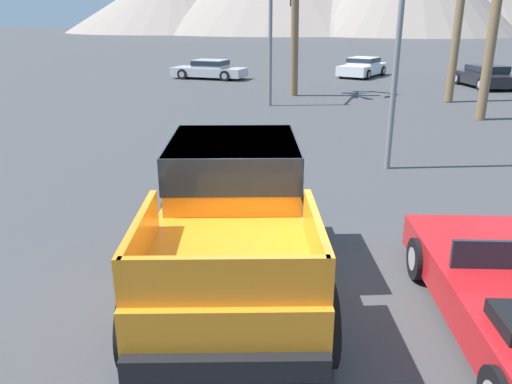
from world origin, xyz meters
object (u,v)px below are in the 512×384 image
object	(u,v)px
orange_pickup_truck	(233,210)
traffic_light_crosswalk	(282,14)
parked_car_dark	(485,76)
parked_car_silver	(209,69)
parked_car_white	(363,67)

from	to	relation	value
orange_pickup_truck	traffic_light_crosswalk	xyz separation A→B (m)	(-3.94, 16.54, 2.64)
parked_car_dark	parked_car_silver	xyz separation A→B (m)	(-15.88, -1.13, -0.02)
orange_pickup_truck	traffic_light_crosswalk	distance (m)	17.21
orange_pickup_truck	parked_car_silver	xyz separation A→B (m)	(-10.41, 23.20, -0.54)
parked_car_silver	orange_pickup_truck	bearing A→B (deg)	-154.98
parked_car_dark	traffic_light_crosswalk	xyz separation A→B (m)	(-9.41, -7.78, 3.16)
orange_pickup_truck	traffic_light_crosswalk	world-z (taller)	traffic_light_crosswalk
orange_pickup_truck	parked_car_silver	distance (m)	25.43
parked_car_white	parked_car_silver	bearing A→B (deg)	40.41
orange_pickup_truck	parked_car_white	world-z (taller)	orange_pickup_truck
parked_car_silver	traffic_light_crosswalk	xyz separation A→B (m)	(6.47, -6.66, 3.18)
parked_car_white	traffic_light_crosswalk	world-z (taller)	traffic_light_crosswalk
parked_car_dark	parked_car_white	bearing A→B (deg)	131.86
parked_car_silver	traffic_light_crosswalk	size ratio (longest dim) A/B	0.86
parked_car_dark	traffic_light_crosswalk	distance (m)	12.61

